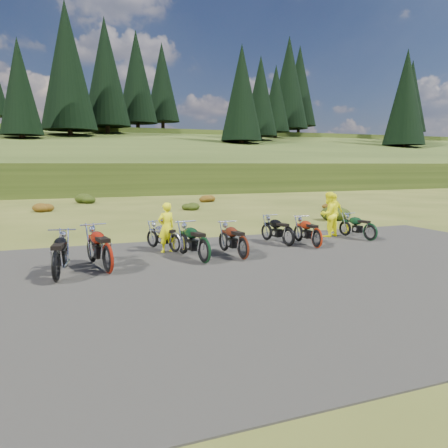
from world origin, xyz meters
name	(u,v)px	position (x,y,z in m)	size (l,w,h in m)	color
ground	(249,259)	(0.00, 0.00, 0.00)	(300.00, 300.00, 0.00)	#3F4717
gravel_pad	(280,274)	(0.00, -2.00, 0.00)	(20.00, 12.00, 0.04)	black
hill_slope	(98,185)	(0.00, 50.00, 0.00)	(300.00, 46.00, 3.00)	#2D3F15
hill_plateau	(76,175)	(0.00, 110.00, 0.00)	(300.00, 90.00, 9.17)	#2D3F15
conifer_21	(19,86)	(-9.00, 50.00, 12.56)	(5.28, 5.28, 14.00)	black
conifer_22	(67,65)	(-3.00, 56.00, 16.77)	(7.92, 7.92, 20.00)	black
conifer_23	(106,72)	(3.00, 62.00, 17.47)	(7.48, 7.48, 19.00)	black
conifer_24	(137,77)	(9.00, 68.00, 18.16)	(7.04, 7.04, 18.00)	black
conifer_25	(162,82)	(15.00, 74.00, 18.66)	(6.60, 6.60, 17.00)	black
conifer_26	(242,93)	(21.00, 49.00, 13.37)	(6.16, 6.16, 16.00)	black
conifer_27	(261,96)	(27.00, 55.00, 14.06)	(5.72, 5.72, 15.00)	black
conifer_28	(276,99)	(33.00, 61.00, 14.76)	(5.28, 5.28, 14.00)	black
conifer_29	(289,83)	(39.00, 67.00, 18.97)	(7.92, 7.92, 20.00)	black
conifer_30	(299,86)	(45.00, 73.00, 19.66)	(7.48, 7.48, 19.00)	black
conifer_31	(406,97)	(51.00, 48.00, 14.18)	(7.04, 7.04, 18.00)	black
conifer_32	(407,100)	(57.00, 54.00, 14.87)	(6.60, 6.60, 17.00)	black
conifer_33	(408,102)	(63.00, 60.00, 15.56)	(6.16, 6.16, 16.00)	black
conifer_34	(409,104)	(69.00, 66.00, 16.26)	(5.72, 5.72, 15.00)	black
conifer_35	(410,105)	(75.00, 72.00, 16.95)	(5.28, 5.28, 14.00)	black
conifer_36	(411,96)	(81.00, 78.00, 20.16)	(7.92, 7.92, 20.00)	black
shrub_2	(43,206)	(-6.20, 16.60, 0.38)	(1.30, 1.30, 0.77)	#682A0D
shrub_3	(87,197)	(-3.30, 21.90, 0.46)	(1.56, 1.56, 0.92)	black
shrub_4	(165,218)	(-0.40, 9.20, 0.23)	(0.77, 0.77, 0.45)	#682A0D
shrub_5	(190,205)	(2.50, 14.50, 0.31)	(1.03, 1.03, 0.61)	black
shrub_6	(206,197)	(5.40, 19.80, 0.38)	(1.30, 1.30, 0.77)	#682A0D
shrub_7	(337,211)	(8.30, 7.10, 0.46)	(1.56, 1.56, 0.92)	black
shrub_8	(325,205)	(11.20, 12.40, 0.23)	(0.77, 0.77, 0.45)	#682A0D
motorcycle_0	(57,283)	(-5.55, -0.86, 0.00)	(2.22, 0.74, 1.16)	black
motorcycle_1	(109,275)	(-4.26, -0.45, 0.00)	(2.31, 0.77, 1.21)	maroon
motorcycle_2	(204,264)	(-1.51, -0.21, 0.00)	(2.17, 0.72, 1.14)	black
motorcycle_3	(175,254)	(-1.92, 1.54, 0.00)	(1.89, 0.63, 0.99)	#AFAFB4
motorcycle_4	(243,260)	(-0.25, -0.16, 0.00)	(2.04, 0.68, 1.07)	#4F1B0D
motorcycle_5	(288,247)	(2.10, 1.24, 0.00)	(1.98, 0.66, 1.03)	black
motorcycle_6	(317,249)	(2.85, 0.60, 0.00)	(1.95, 0.65, 1.02)	#9E240B
motorcycle_7	(370,241)	(5.54, 1.12, 0.00)	(1.87, 0.62, 0.98)	black
person_middle	(166,228)	(-2.14, 1.81, 0.82)	(0.60, 0.39, 1.64)	yellow
person_right_a	(328,215)	(4.61, 2.52, 0.89)	(0.87, 0.67, 1.78)	yellow
person_right_b	(334,213)	(5.64, 3.59, 0.82)	(0.96, 0.40, 1.64)	yellow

